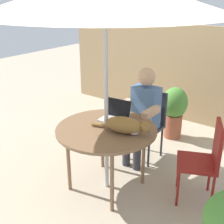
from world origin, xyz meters
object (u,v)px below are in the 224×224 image
(chair_empty, at_px, (206,156))
(person_seated, at_px, (143,111))
(chair_occupied, at_px, (148,119))
(patio_table, at_px, (106,133))
(laptop, at_px, (116,114))
(potted_plant_near_fence, at_px, (174,109))
(cat, at_px, (126,126))

(chair_empty, xyz_separation_m, person_seated, (-0.95, 0.31, 0.17))
(chair_occupied, distance_m, person_seated, 0.23)
(patio_table, height_order, laptop, laptop)
(patio_table, relative_size, potted_plant_near_fence, 1.37)
(cat, bearing_deg, laptop, 141.90)
(patio_table, xyz_separation_m, cat, (0.24, 0.03, 0.14))
(chair_occupied, height_order, laptop, laptop)
(person_seated, xyz_separation_m, potted_plant_near_fence, (0.03, 0.86, -0.24))
(patio_table, height_order, chair_empty, chair_empty)
(cat, xyz_separation_m, potted_plant_near_fence, (-0.20, 1.58, -0.37))
(patio_table, xyz_separation_m, chair_occupied, (0.00, 0.90, -0.16))
(laptop, bearing_deg, cat, -38.10)
(laptop, xyz_separation_m, potted_plant_near_fence, (0.09, 1.35, -0.35))
(chair_empty, height_order, laptop, laptop)
(patio_table, relative_size, person_seated, 0.87)
(chair_occupied, height_order, cat, cat)
(laptop, bearing_deg, potted_plant_near_fence, 86.02)
(laptop, relative_size, potted_plant_near_fence, 0.41)
(laptop, relative_size, cat, 0.51)
(laptop, distance_m, potted_plant_near_fence, 1.39)
(laptop, bearing_deg, patio_table, -76.84)
(chair_empty, bearing_deg, laptop, -170.35)
(patio_table, xyz_separation_m, person_seated, (0.00, 0.74, 0.01))
(chair_occupied, distance_m, laptop, 0.70)
(potted_plant_near_fence, bearing_deg, chair_occupied, -92.68)
(patio_table, bearing_deg, chair_occupied, 90.00)
(patio_table, bearing_deg, chair_empty, 24.34)
(patio_table, relative_size, chair_occupied, 1.21)
(patio_table, height_order, chair_occupied, chair_occupied)
(person_seated, relative_size, laptop, 3.80)
(cat, bearing_deg, person_seated, 108.40)
(chair_occupied, distance_m, chair_empty, 1.06)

